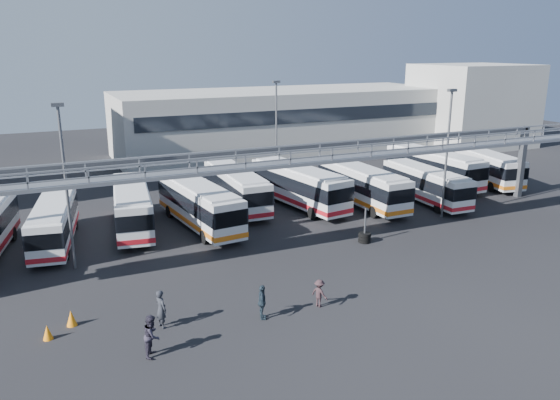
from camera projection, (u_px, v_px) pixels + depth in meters
name	position (u px, v px, depth m)	size (l,w,h in m)	color
ground	(363.00, 272.00, 33.35)	(140.00, 140.00, 0.00)	black
gantry	(319.00, 166.00, 37.00)	(51.40, 5.15, 7.10)	gray
warehouse	(282.00, 121.00, 70.34)	(42.00, 14.00, 8.00)	#9E9E99
building_right	(472.00, 105.00, 75.02)	(14.00, 12.00, 11.00)	#B2B2AD
light_pole_left	(66.00, 179.00, 32.44)	(0.70, 0.35, 10.21)	#4C4F54
light_pole_mid	(447.00, 147.00, 42.70)	(0.70, 0.35, 10.21)	#4C4F54
light_pole_back	(276.00, 128.00, 52.66)	(0.70, 0.35, 10.21)	#4C4F54
bus_1	(54.00, 222.00, 37.54)	(3.89, 10.25, 3.04)	silver
bus_2	(132.00, 206.00, 40.82)	(3.91, 11.12, 3.31)	silver
bus_3	(199.00, 204.00, 41.19)	(3.81, 11.36, 3.38)	silver
bus_4	(236.00, 187.00, 46.22)	(2.78, 10.93, 3.30)	silver
bus_5	(299.00, 185.00, 46.62)	(4.34, 11.69, 3.47)	silver
bus_6	(362.00, 185.00, 46.95)	(2.70, 11.04, 3.34)	silver
bus_7	(426.00, 184.00, 47.91)	(2.68, 10.18, 3.07)	silver
bus_8	(433.00, 166.00, 53.75)	(3.34, 11.54, 3.46)	silver
bus_9	(482.00, 165.00, 54.71)	(4.40, 11.01, 3.26)	silver
pedestrian_a	(161.00, 309.00, 26.59)	(0.72, 0.47, 1.97)	#22242A
pedestrian_b	(152.00, 335.00, 24.15)	(0.95, 0.74, 1.96)	#25222F
pedestrian_c	(319.00, 293.00, 28.80)	(0.98, 0.56, 1.52)	#302024
pedestrian_d	(262.00, 302.00, 27.43)	(1.07, 0.45, 1.83)	#1C2832
cone_left	(47.00, 332.00, 25.65)	(0.46, 0.46, 0.73)	orange
cone_right	(71.00, 318.00, 26.90)	(0.51, 0.51, 0.80)	orange
tire_stack	(365.00, 237.00, 38.36)	(0.88, 0.88, 2.52)	black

